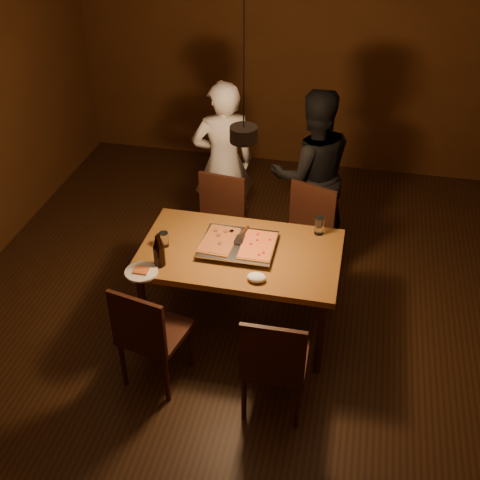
% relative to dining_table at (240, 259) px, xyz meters
% --- Properties ---
extents(room_shell, '(6.00, 6.00, 6.00)m').
position_rel_dining_table_xyz_m(room_shell, '(0.04, -0.09, 0.72)').
color(room_shell, '#341D0E').
rests_on(room_shell, ground).
extents(dining_table, '(1.50, 0.90, 0.75)m').
position_rel_dining_table_xyz_m(dining_table, '(0.00, 0.00, 0.00)').
color(dining_table, '#935C25').
rests_on(dining_table, floor).
extents(chair_far_left, '(0.47, 0.47, 0.49)m').
position_rel_dining_table_xyz_m(chair_far_left, '(-0.36, 0.74, -0.14)').
color(chair_far_left, '#38190F').
rests_on(chair_far_left, floor).
extents(chair_far_right, '(0.53, 0.53, 0.49)m').
position_rel_dining_table_xyz_m(chair_far_right, '(0.42, 0.73, -0.14)').
color(chair_far_right, '#38190F').
rests_on(chair_far_right, floor).
extents(chair_near_left, '(0.50, 0.50, 0.49)m').
position_rel_dining_table_xyz_m(chair_near_left, '(-0.49, -0.74, -0.14)').
color(chair_near_left, '#38190F').
rests_on(chair_near_left, floor).
extents(chair_near_right, '(0.43, 0.43, 0.49)m').
position_rel_dining_table_xyz_m(chair_near_right, '(0.40, -0.81, -0.14)').
color(chair_near_right, '#38190F').
rests_on(chair_near_right, floor).
extents(pizza_tray, '(0.59, 0.50, 0.05)m').
position_rel_dining_table_xyz_m(pizza_tray, '(-0.02, 0.02, 0.10)').
color(pizza_tray, silver).
rests_on(pizza_tray, dining_table).
extents(pizza_meat, '(0.26, 0.39, 0.02)m').
position_rel_dining_table_xyz_m(pizza_meat, '(-0.17, 0.02, 0.13)').
color(pizza_meat, maroon).
rests_on(pizza_meat, pizza_tray).
extents(pizza_cheese, '(0.25, 0.39, 0.02)m').
position_rel_dining_table_xyz_m(pizza_cheese, '(0.13, 0.02, 0.13)').
color(pizza_cheese, gold).
rests_on(pizza_cheese, pizza_tray).
extents(spatula, '(0.12, 0.25, 0.04)m').
position_rel_dining_table_xyz_m(spatula, '(-0.01, 0.06, 0.14)').
color(spatula, silver).
rests_on(spatula, pizza_tray).
extents(beer_bottle_a, '(0.07, 0.07, 0.26)m').
position_rel_dining_table_xyz_m(beer_bottle_a, '(-0.53, -0.30, 0.20)').
color(beer_bottle_a, black).
rests_on(beer_bottle_a, dining_table).
extents(beer_bottle_b, '(0.07, 0.07, 0.27)m').
position_rel_dining_table_xyz_m(beer_bottle_b, '(-0.53, -0.29, 0.21)').
color(beer_bottle_b, black).
rests_on(beer_bottle_b, dining_table).
extents(water_glass_left, '(0.07, 0.07, 0.12)m').
position_rel_dining_table_xyz_m(water_glass_left, '(-0.58, -0.06, 0.13)').
color(water_glass_left, silver).
rests_on(water_glass_left, dining_table).
extents(water_glass_right, '(0.07, 0.07, 0.15)m').
position_rel_dining_table_xyz_m(water_glass_right, '(0.55, 0.35, 0.15)').
color(water_glass_right, silver).
rests_on(water_glass_right, dining_table).
extents(plate_slice, '(0.24, 0.24, 0.03)m').
position_rel_dining_table_xyz_m(plate_slice, '(-0.63, -0.41, 0.08)').
color(plate_slice, white).
rests_on(plate_slice, dining_table).
extents(napkin, '(0.14, 0.10, 0.06)m').
position_rel_dining_table_xyz_m(napkin, '(0.19, -0.32, 0.10)').
color(napkin, white).
rests_on(napkin, dining_table).
extents(diner_white, '(0.67, 0.57, 1.57)m').
position_rel_dining_table_xyz_m(diner_white, '(-0.43, 1.28, 0.11)').
color(diner_white, white).
rests_on(diner_white, floor).
extents(diner_dark, '(0.93, 0.83, 1.58)m').
position_rel_dining_table_xyz_m(diner_dark, '(0.39, 1.22, 0.12)').
color(diner_dark, black).
rests_on(diner_dark, floor).
extents(pendant_lamp, '(0.18, 0.18, 1.10)m').
position_rel_dining_table_xyz_m(pendant_lamp, '(0.04, -0.09, 1.08)').
color(pendant_lamp, black).
rests_on(pendant_lamp, ceiling).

